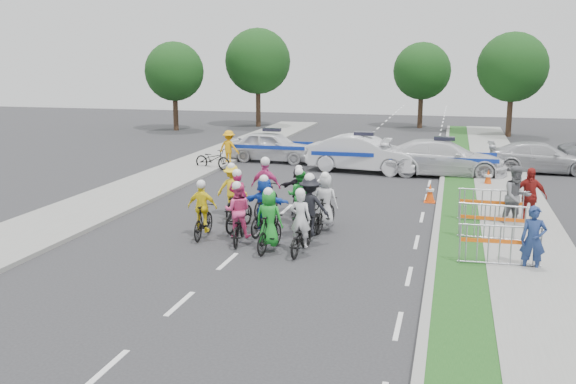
% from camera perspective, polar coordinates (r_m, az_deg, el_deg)
% --- Properties ---
extents(ground, '(90.00, 90.00, 0.00)m').
position_cam_1_polar(ground, '(16.64, -5.38, -6.16)').
color(ground, '#28282B').
rests_on(ground, ground).
extents(curb_right, '(0.20, 60.00, 0.12)m').
position_cam_1_polar(curb_right, '(20.50, 13.09, -2.79)').
color(curb_right, gray).
rests_on(curb_right, ground).
extents(grass_strip, '(1.20, 60.00, 0.11)m').
position_cam_1_polar(grass_strip, '(20.50, 15.04, -2.90)').
color(grass_strip, '#144115').
rests_on(grass_strip, ground).
extents(sidewalk_right, '(2.40, 60.00, 0.13)m').
position_cam_1_polar(sidewalk_right, '(20.61, 20.05, -3.12)').
color(sidewalk_right, gray).
rests_on(sidewalk_right, ground).
extents(sidewalk_left, '(3.00, 60.00, 0.13)m').
position_cam_1_polar(sidewalk_left, '(23.72, -16.14, -0.96)').
color(sidewalk_left, gray).
rests_on(sidewalk_left, ground).
extents(rider_0, '(0.71, 1.79, 1.79)m').
position_cam_1_polar(rider_0, '(17.10, 1.14, -3.53)').
color(rider_0, black).
rests_on(rider_0, ground).
extents(rider_1, '(0.79, 1.73, 1.78)m').
position_cam_1_polar(rider_1, '(17.24, -1.67, -3.07)').
color(rider_1, black).
rests_on(rider_1, ground).
extents(rider_2, '(0.90, 1.83, 1.79)m').
position_cam_1_polar(rider_2, '(18.08, -4.45, -2.48)').
color(rider_2, black).
rests_on(rider_2, ground).
extents(rider_3, '(0.89, 1.68, 1.74)m').
position_cam_1_polar(rider_3, '(18.68, -7.57, -2.07)').
color(rider_3, black).
rests_on(rider_3, ground).
extents(rider_4, '(1.12, 1.97, 1.99)m').
position_cam_1_polar(rider_4, '(18.18, 1.96, -2.05)').
color(rider_4, black).
rests_on(rider_4, ground).
extents(rider_5, '(1.51, 1.79, 1.81)m').
position_cam_1_polar(rider_5, '(18.84, -2.07, -1.55)').
color(rider_5, black).
rests_on(rider_5, ground).
extents(rider_6, '(0.82, 1.90, 1.88)m').
position_cam_1_polar(rider_6, '(19.53, -4.42, -1.54)').
color(rider_6, black).
rests_on(rider_6, ground).
extents(rider_7, '(0.82, 1.78, 1.81)m').
position_cam_1_polar(rider_7, '(19.35, 3.33, -1.39)').
color(rider_7, black).
rests_on(rider_7, ground).
extents(rider_8, '(0.80, 1.83, 1.83)m').
position_cam_1_polar(rider_8, '(19.93, 1.04, -1.06)').
color(rider_8, black).
rests_on(rider_8, ground).
extents(rider_9, '(1.06, 1.98, 2.03)m').
position_cam_1_polar(rider_9, '(20.82, -1.95, -0.24)').
color(rider_9, black).
rests_on(rider_9, ground).
extents(rider_10, '(1.05, 1.83, 1.82)m').
position_cam_1_polar(rider_10, '(21.05, -4.95, -0.34)').
color(rider_10, black).
rests_on(rider_10, ground).
extents(rider_11, '(1.36, 1.62, 1.68)m').
position_cam_1_polar(rider_11, '(21.29, 1.00, -0.12)').
color(rider_11, black).
rests_on(rider_11, ground).
extents(police_car_0, '(4.61, 2.16, 1.52)m').
position_cam_1_polar(police_car_0, '(32.40, -1.43, 4.08)').
color(police_car_0, silver).
rests_on(police_car_0, ground).
extents(police_car_1, '(5.28, 2.45, 1.68)m').
position_cam_1_polar(police_car_1, '(29.57, 6.73, 3.40)').
color(police_car_1, silver).
rests_on(police_car_1, ground).
extents(police_car_2, '(5.46, 2.28, 1.58)m').
position_cam_1_polar(police_car_2, '(29.22, 13.65, 2.95)').
color(police_car_2, silver).
rests_on(police_car_2, ground).
extents(civilian_sedan, '(4.71, 1.94, 1.36)m').
position_cam_1_polar(civilian_sedan, '(31.40, 21.57, 2.86)').
color(civilian_sedan, '#B1B1B6').
rests_on(civilian_sedan, ground).
extents(spectator_0, '(0.62, 0.43, 1.66)m').
position_cam_1_polar(spectator_0, '(16.58, 20.97, -3.99)').
color(spectator_0, navy).
rests_on(spectator_0, ground).
extents(spectator_1, '(1.16, 1.06, 1.93)m').
position_cam_1_polar(spectator_1, '(20.79, 19.65, -0.42)').
color(spectator_1, slate).
rests_on(spectator_1, ground).
extents(spectator_2, '(1.07, 0.46, 1.82)m').
position_cam_1_polar(spectator_2, '(21.27, 20.62, -0.37)').
color(spectator_2, maroon).
rests_on(spectator_2, ground).
extents(marshal_hiviz, '(1.19, 0.85, 1.67)m').
position_cam_1_polar(marshal_hiviz, '(31.62, -5.27, 3.97)').
color(marshal_hiviz, orange).
rests_on(marshal_hiviz, ground).
extents(barrier_0, '(2.02, 0.60, 1.12)m').
position_cam_1_polar(barrier_0, '(16.64, 18.30, -4.70)').
color(barrier_0, '#A5A8AD').
rests_on(barrier_0, ground).
extents(barrier_1, '(2.03, 0.64, 1.12)m').
position_cam_1_polar(barrier_1, '(18.89, 17.87, -2.73)').
color(barrier_1, '#A5A8AD').
rests_on(barrier_1, ground).
extents(barrier_2, '(2.00, 0.50, 1.12)m').
position_cam_1_polar(barrier_2, '(21.00, 17.56, -1.29)').
color(barrier_2, '#A5A8AD').
rests_on(barrier_2, ground).
extents(cone_0, '(0.40, 0.40, 0.70)m').
position_cam_1_polar(cone_0, '(23.73, 12.50, -0.09)').
color(cone_0, '#F24C0C').
rests_on(cone_0, ground).
extents(cone_1, '(0.40, 0.40, 0.70)m').
position_cam_1_polar(cone_1, '(27.25, 17.36, 1.17)').
color(cone_1, '#F24C0C').
rests_on(cone_1, ground).
extents(parked_bike, '(1.97, 1.04, 0.98)m').
position_cam_1_polar(parked_bike, '(30.25, -6.71, 2.93)').
color(parked_bike, black).
rests_on(parked_bike, ground).
extents(tree_0, '(4.20, 4.20, 6.30)m').
position_cam_1_polar(tree_0, '(47.08, -10.08, 10.50)').
color(tree_0, '#382619').
rests_on(tree_0, ground).
extents(tree_1, '(4.55, 4.55, 6.82)m').
position_cam_1_polar(tree_1, '(45.01, 19.35, 10.42)').
color(tree_1, '#382619').
rests_on(tree_1, ground).
extents(tree_3, '(4.90, 4.90, 7.35)m').
position_cam_1_polar(tree_3, '(49.04, -2.70, 11.53)').
color(tree_3, '#382619').
rests_on(tree_3, ground).
extents(tree_4, '(4.20, 4.20, 6.30)m').
position_cam_1_polar(tree_4, '(48.93, 11.82, 10.47)').
color(tree_4, '#382619').
rests_on(tree_4, ground).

